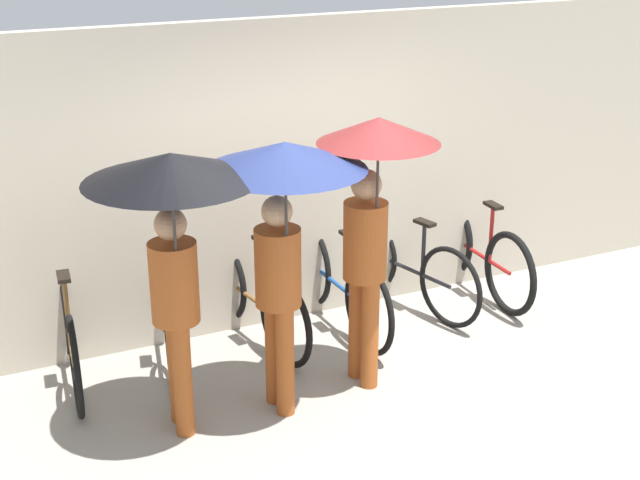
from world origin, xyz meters
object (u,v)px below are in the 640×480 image
(parked_bicycle_4, at_px, (408,266))
(pedestrian_center, at_px, (283,200))
(parked_bicycle_0, at_px, (69,333))
(parked_bicycle_1, at_px, (165,315))
(pedestrian_trailing, at_px, (372,190))
(parked_bicycle_2, at_px, (253,297))
(pedestrian_leading, at_px, (172,211))
(parked_bicycle_3, at_px, (338,283))
(parked_bicycle_5, at_px, (478,252))

(parked_bicycle_4, bearing_deg, pedestrian_center, 112.01)
(parked_bicycle_0, height_order, parked_bicycle_1, parked_bicycle_0)
(pedestrian_center, relative_size, pedestrian_trailing, 0.97)
(parked_bicycle_2, distance_m, parked_bicycle_4, 1.48)
(parked_bicycle_1, relative_size, pedestrian_leading, 0.86)
(parked_bicycle_3, bearing_deg, parked_bicycle_5, -88.23)
(parked_bicycle_1, bearing_deg, pedestrian_trailing, -118.00)
(parked_bicycle_0, xyz_separation_m, parked_bicycle_5, (3.71, 0.05, -0.00))
(parked_bicycle_0, xyz_separation_m, parked_bicycle_1, (0.74, 0.02, -0.01))
(parked_bicycle_0, distance_m, parked_bicycle_1, 0.74)
(parked_bicycle_3, height_order, parked_bicycle_5, parked_bicycle_3)
(pedestrian_leading, distance_m, pedestrian_trailing, 1.44)
(pedestrian_trailing, bearing_deg, parked_bicycle_3, -107.40)
(parked_bicycle_3, xyz_separation_m, pedestrian_leading, (-1.67, -1.05, 1.22))
(parked_bicycle_5, height_order, pedestrian_center, pedestrian_center)
(parked_bicycle_5, xyz_separation_m, pedestrian_leading, (-3.16, -1.13, 1.23))
(parked_bicycle_0, bearing_deg, pedestrian_center, -125.41)
(parked_bicycle_0, height_order, parked_bicycle_4, parked_bicycle_0)
(parked_bicycle_1, distance_m, parked_bicycle_2, 0.74)
(parked_bicycle_1, bearing_deg, pedestrian_center, -142.90)
(pedestrian_center, bearing_deg, parked_bicycle_4, -147.48)
(parked_bicycle_2, xyz_separation_m, parked_bicycle_3, (0.74, -0.06, 0.01))
(parked_bicycle_1, distance_m, parked_bicycle_4, 2.22)
(pedestrian_center, bearing_deg, pedestrian_trailing, -175.02)
(pedestrian_trailing, bearing_deg, parked_bicycle_5, -152.09)
(parked_bicycle_4, height_order, pedestrian_leading, pedestrian_leading)
(parked_bicycle_0, bearing_deg, parked_bicycle_2, -82.96)
(pedestrian_leading, height_order, pedestrian_center, pedestrian_leading)
(parked_bicycle_1, height_order, pedestrian_center, pedestrian_center)
(parked_bicycle_3, height_order, pedestrian_leading, pedestrian_leading)
(pedestrian_leading, bearing_deg, pedestrian_center, -178.29)
(parked_bicycle_1, distance_m, parked_bicycle_3, 1.48)
(parked_bicycle_5, bearing_deg, parked_bicycle_1, 92.86)
(parked_bicycle_1, bearing_deg, parked_bicycle_3, -79.94)
(parked_bicycle_1, height_order, pedestrian_trailing, pedestrian_trailing)
(parked_bicycle_0, relative_size, parked_bicycle_5, 0.98)
(parked_bicycle_2, bearing_deg, pedestrian_leading, 131.45)
(parked_bicycle_3, distance_m, parked_bicycle_4, 0.75)
(parked_bicycle_1, xyz_separation_m, pedestrian_leading, (-0.19, -1.10, 1.24))
(parked_bicycle_0, bearing_deg, parked_bicycle_4, -82.78)
(parked_bicycle_2, bearing_deg, pedestrian_center, 161.49)
(parked_bicycle_0, distance_m, parked_bicycle_2, 1.48)
(parked_bicycle_1, relative_size, pedestrian_center, 0.86)
(parked_bicycle_0, distance_m, parked_bicycle_5, 3.71)
(parked_bicycle_2, xyz_separation_m, pedestrian_leading, (-0.93, -1.11, 1.23))
(parked_bicycle_2, height_order, pedestrian_leading, pedestrian_leading)
(parked_bicycle_3, height_order, parked_bicycle_4, parked_bicycle_3)
(parked_bicycle_1, xyz_separation_m, pedestrian_center, (0.54, -1.15, 1.22))
(parked_bicycle_4, bearing_deg, pedestrian_leading, 102.12)
(pedestrian_center, bearing_deg, pedestrian_leading, -6.54)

